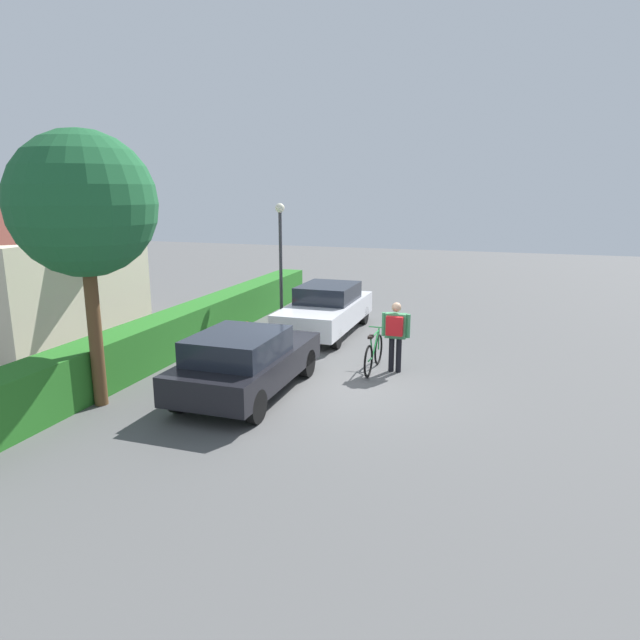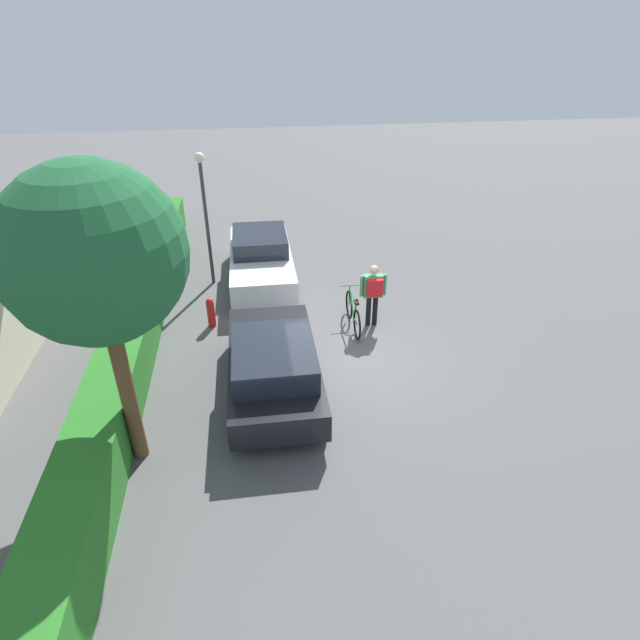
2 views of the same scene
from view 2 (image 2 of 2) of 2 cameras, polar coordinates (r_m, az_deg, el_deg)
name	(u,v)px [view 2 (image 2 of 2)]	position (r m, az deg, el deg)	size (l,w,h in m)	color
ground_plane	(343,357)	(12.15, 2.51, -4.17)	(60.00, 60.00, 0.00)	#545454
hedge_row	(127,355)	(12.02, -20.60, -3.65)	(19.52, 0.90, 1.10)	#287123
parked_car_near	(273,365)	(10.66, -5.18, -4.96)	(4.12, 1.84, 1.41)	black
parked_car_far	(261,258)	(15.54, -6.57, 6.88)	(4.50, 1.82, 1.45)	silver
bicycle	(353,313)	(13.13, 3.68, 0.76)	(1.80, 0.50, 0.95)	black
person_rider	(373,290)	(12.97, 5.92, 3.32)	(0.36, 0.67, 1.68)	black
street_lamp	(204,201)	(15.00, -12.71, 12.74)	(0.28, 0.28, 3.84)	#38383D
tree_kerbside	(94,256)	(8.18, -23.74, 6.56)	(2.72, 2.72, 5.32)	brown
fire_hydrant	(211,312)	(13.44, -12.01, 0.88)	(0.20, 0.20, 0.81)	red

